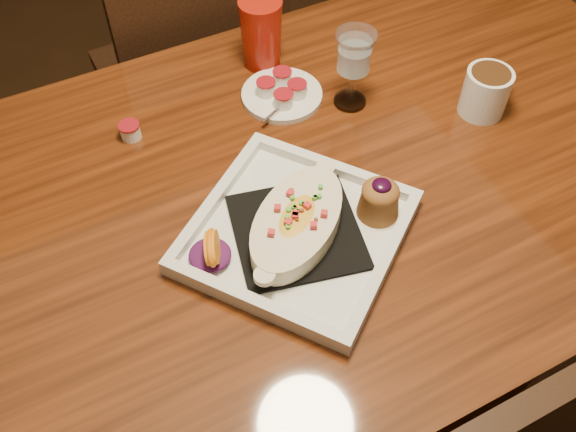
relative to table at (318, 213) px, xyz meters
name	(u,v)px	position (x,y,z in m)	size (l,w,h in m)	color
floor	(309,368)	(0.00, 0.00, -0.65)	(7.00, 7.00, 0.00)	black
table	(318,213)	(0.00, 0.00, 0.00)	(1.50, 0.90, 0.75)	maroon
chair_far	(196,77)	(0.00, 0.63, -0.15)	(0.42, 0.42, 0.93)	black
plate	(303,226)	(-0.08, -0.10, 0.12)	(0.43, 0.43, 0.08)	white
coffee_mug	(487,90)	(0.35, 0.01, 0.14)	(0.12, 0.08, 0.09)	white
goblet	(354,57)	(0.14, 0.14, 0.20)	(0.07, 0.07, 0.15)	silver
saucer	(282,93)	(0.03, 0.21, 0.11)	(0.15, 0.15, 0.10)	white
creamer_loose	(130,131)	(-0.25, 0.24, 0.11)	(0.04, 0.04, 0.03)	white
red_tumbler	(261,34)	(0.05, 0.32, 0.17)	(0.08, 0.08, 0.14)	#AF1A0C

